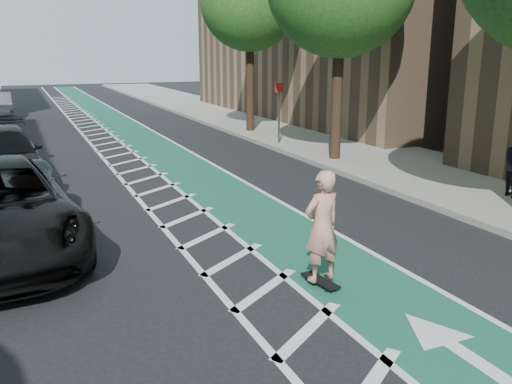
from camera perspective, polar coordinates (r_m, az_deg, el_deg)
ground at (r=8.22m, az=-8.83°, el=-11.92°), size 120.00×120.00×0.00m
bike_lane at (r=18.18m, az=-7.94°, el=2.87°), size 2.00×90.00×0.01m
buffer_strip at (r=17.84m, az=-12.57°, el=2.44°), size 1.40×90.00×0.01m
sidewalk_right at (r=20.84m, az=9.55°, el=4.50°), size 5.00×90.00×0.15m
curb_right at (r=19.62m, az=3.52°, el=4.07°), size 0.12×90.00×0.16m
tree_r_d at (r=25.19m, az=-1.04°, el=19.40°), size 4.20×4.20×7.90m
sign_post at (r=21.45m, az=2.44°, el=8.41°), size 0.35×0.08×2.47m
skateboard at (r=8.86m, az=6.78°, el=-9.24°), size 0.33×0.79×0.10m
skateboarder at (r=8.53m, az=6.96°, el=-3.60°), size 0.71×0.52×1.79m
barrel_a at (r=10.99m, az=-24.78°, el=-3.84°), size 0.66×0.66×0.91m
barrel_b at (r=17.27m, az=-23.32°, el=2.69°), size 0.69×0.69×0.94m
barrel_c at (r=21.91m, az=-25.09°, el=4.61°), size 0.59×0.59×0.80m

